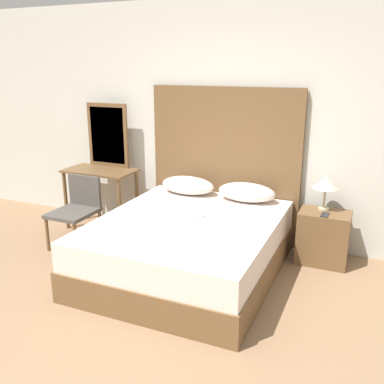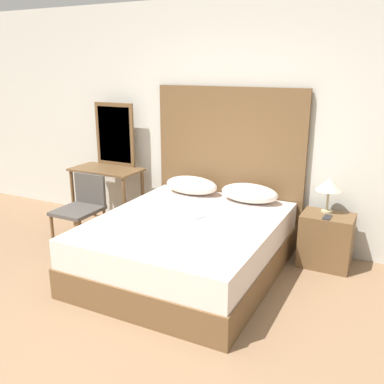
{
  "view_description": "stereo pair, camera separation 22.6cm",
  "coord_description": "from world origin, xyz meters",
  "px_view_note": "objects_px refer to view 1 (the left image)",
  "views": [
    {
      "loc": [
        1.59,
        -2.03,
        2.0
      ],
      "look_at": [
        0.01,
        1.61,
        0.81
      ],
      "focal_mm": 40.0,
      "sensor_mm": 36.0,
      "label": 1
    },
    {
      "loc": [
        1.8,
        -1.93,
        2.0
      ],
      "look_at": [
        0.01,
        1.61,
        0.81
      ],
      "focal_mm": 40.0,
      "sensor_mm": 36.0,
      "label": 2
    }
  ],
  "objects_px": {
    "phone_on_nightstand": "(325,215)",
    "chair": "(77,207)",
    "bed": "(188,246)",
    "phone_on_bed": "(198,217)",
    "vanity_desk": "(100,181)",
    "nightstand": "(323,237)",
    "table_lamp": "(326,183)"
  },
  "relations": [
    {
      "from": "bed",
      "to": "vanity_desk",
      "type": "xyz_separation_m",
      "value": [
        -1.49,
        0.69,
        0.33
      ]
    },
    {
      "from": "phone_on_nightstand",
      "to": "chair",
      "type": "distance_m",
      "value": 2.7
    },
    {
      "from": "bed",
      "to": "table_lamp",
      "type": "xyz_separation_m",
      "value": [
        1.16,
        0.84,
        0.56
      ]
    },
    {
      "from": "vanity_desk",
      "to": "phone_on_nightstand",
      "type": "bearing_deg",
      "value": -0.22
    },
    {
      "from": "bed",
      "to": "table_lamp",
      "type": "distance_m",
      "value": 1.54
    },
    {
      "from": "table_lamp",
      "to": "phone_on_nightstand",
      "type": "xyz_separation_m",
      "value": [
        0.03,
        -0.17,
        -0.28
      ]
    },
    {
      "from": "nightstand",
      "to": "phone_on_nightstand",
      "type": "xyz_separation_m",
      "value": [
        0.0,
        -0.09,
        0.28
      ]
    },
    {
      "from": "bed",
      "to": "chair",
      "type": "xyz_separation_m",
      "value": [
        -1.45,
        0.16,
        0.17
      ]
    },
    {
      "from": "bed",
      "to": "nightstand",
      "type": "height_order",
      "value": "bed"
    },
    {
      "from": "bed",
      "to": "vanity_desk",
      "type": "relative_size",
      "value": 2.29
    },
    {
      "from": "nightstand",
      "to": "phone_on_nightstand",
      "type": "height_order",
      "value": "phone_on_nightstand"
    },
    {
      "from": "nightstand",
      "to": "table_lamp",
      "type": "height_order",
      "value": "table_lamp"
    },
    {
      "from": "bed",
      "to": "nightstand",
      "type": "relative_size",
      "value": 3.63
    },
    {
      "from": "vanity_desk",
      "to": "nightstand",
      "type": "bearing_deg",
      "value": 1.75
    },
    {
      "from": "phone_on_bed",
      "to": "vanity_desk",
      "type": "relative_size",
      "value": 0.19
    },
    {
      "from": "phone_on_nightstand",
      "to": "vanity_desk",
      "type": "height_order",
      "value": "vanity_desk"
    },
    {
      "from": "phone_on_bed",
      "to": "vanity_desk",
      "type": "bearing_deg",
      "value": 158.88
    },
    {
      "from": "bed",
      "to": "table_lamp",
      "type": "relative_size",
      "value": 5.54
    },
    {
      "from": "bed",
      "to": "nightstand",
      "type": "bearing_deg",
      "value": 32.82
    },
    {
      "from": "phone_on_bed",
      "to": "bed",
      "type": "bearing_deg",
      "value": -130.06
    },
    {
      "from": "vanity_desk",
      "to": "chair",
      "type": "relative_size",
      "value": 1.13
    },
    {
      "from": "nightstand",
      "to": "phone_on_nightstand",
      "type": "bearing_deg",
      "value": -87.39
    },
    {
      "from": "bed",
      "to": "vanity_desk",
      "type": "distance_m",
      "value": 1.68
    },
    {
      "from": "phone_on_bed",
      "to": "vanity_desk",
      "type": "distance_m",
      "value": 1.68
    },
    {
      "from": "phone_on_nightstand",
      "to": "chair",
      "type": "height_order",
      "value": "chair"
    },
    {
      "from": "nightstand",
      "to": "phone_on_bed",
      "type": "bearing_deg",
      "value": -148.58
    },
    {
      "from": "phone_on_bed",
      "to": "chair",
      "type": "xyz_separation_m",
      "value": [
        -1.52,
        0.07,
        -0.12
      ]
    },
    {
      "from": "bed",
      "to": "phone_on_bed",
      "type": "xyz_separation_m",
      "value": [
        0.07,
        0.08,
        0.29
      ]
    },
    {
      "from": "phone_on_nightstand",
      "to": "vanity_desk",
      "type": "distance_m",
      "value": 2.69
    },
    {
      "from": "phone_on_bed",
      "to": "chair",
      "type": "relative_size",
      "value": 0.21
    },
    {
      "from": "nightstand",
      "to": "table_lamp",
      "type": "xyz_separation_m",
      "value": [
        -0.03,
        0.07,
        0.56
      ]
    },
    {
      "from": "vanity_desk",
      "to": "chair",
      "type": "xyz_separation_m",
      "value": [
        0.05,
        -0.53,
        -0.16
      ]
    }
  ]
}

